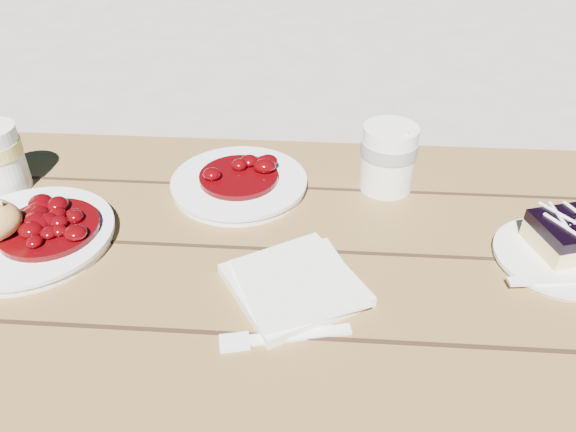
# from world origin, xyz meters

# --- Properties ---
(picnic_table) EXTENTS (2.00, 1.55, 0.75)m
(picnic_table) POSITION_xyz_m (0.00, -0.00, 0.59)
(picnic_table) COLOR brown
(picnic_table) RESTS_ON ground
(main_plate) EXTENTS (0.23, 0.23, 0.02)m
(main_plate) POSITION_xyz_m (-0.30, 0.07, 0.76)
(main_plate) COLOR white
(main_plate) RESTS_ON picnic_table
(goulash_stew) EXTENTS (0.14, 0.14, 0.04)m
(goulash_stew) POSITION_xyz_m (-0.27, 0.08, 0.79)
(goulash_stew) COLOR #4E0206
(goulash_stew) RESTS_ON main_plate
(dessert_plate) EXTENTS (0.16, 0.16, 0.01)m
(dessert_plate) POSITION_xyz_m (0.44, 0.08, 0.76)
(dessert_plate) COLOR white
(dessert_plate) RESTS_ON picnic_table
(blueberry_cake) EXTENTS (0.10, 0.10, 0.05)m
(blueberry_cake) POSITION_xyz_m (0.45, 0.10, 0.78)
(blueberry_cake) COLOR #F3DA84
(blueberry_cake) RESTS_ON dessert_plate
(fork_dessert) EXTENTS (0.16, 0.04, 0.00)m
(fork_dessert) POSITION_xyz_m (0.42, 0.03, 0.76)
(fork_dessert) COLOR white
(fork_dessert) RESTS_ON dessert_plate
(coffee_cup) EXTENTS (0.09, 0.09, 0.11)m
(coffee_cup) POSITION_xyz_m (0.21, 0.26, 0.80)
(coffee_cup) COLOR white
(coffee_cup) RESTS_ON picnic_table
(napkin_stack) EXTENTS (0.21, 0.21, 0.01)m
(napkin_stack) POSITION_xyz_m (0.08, 0.00, 0.76)
(napkin_stack) COLOR white
(napkin_stack) RESTS_ON picnic_table
(fork_table) EXTENTS (0.16, 0.06, 0.00)m
(fork_table) POSITION_xyz_m (0.09, -0.08, 0.75)
(fork_table) COLOR white
(fork_table) RESTS_ON picnic_table
(second_plate) EXTENTS (0.21, 0.21, 0.02)m
(second_plate) POSITION_xyz_m (-0.02, 0.23, 0.76)
(second_plate) COLOR white
(second_plate) RESTS_ON picnic_table
(second_stew) EXTENTS (0.13, 0.13, 0.04)m
(second_stew) POSITION_xyz_m (-0.02, 0.23, 0.79)
(second_stew) COLOR #4E0206
(second_stew) RESTS_ON second_plate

